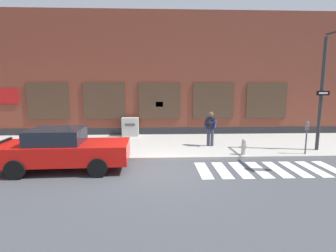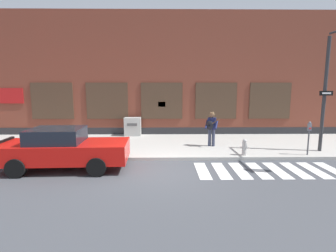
% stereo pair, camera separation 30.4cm
% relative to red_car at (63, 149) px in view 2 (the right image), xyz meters
% --- Properties ---
extents(ground_plane, '(160.00, 160.00, 0.00)m').
position_rel_red_car_xyz_m(ground_plane, '(3.57, -0.34, -0.77)').
color(ground_plane, '#424449').
extents(sidewalk, '(28.00, 5.28, 0.14)m').
position_rel_red_car_xyz_m(sidewalk, '(3.57, 3.64, -0.70)').
color(sidewalk, '#ADAAA3').
rests_on(sidewalk, ground).
extents(building_backdrop, '(28.00, 4.06, 7.38)m').
position_rel_red_car_xyz_m(building_backdrop, '(3.57, 8.28, 2.91)').
color(building_backdrop, brown).
rests_on(building_backdrop, ground).
extents(crosswalk, '(5.20, 1.90, 0.01)m').
position_rel_red_car_xyz_m(crosswalk, '(7.50, -0.30, -0.76)').
color(crosswalk, silver).
rests_on(crosswalk, ground).
extents(red_car, '(4.67, 2.11, 1.53)m').
position_rel_red_car_xyz_m(red_car, '(0.00, 0.00, 0.00)').
color(red_car, red).
rests_on(red_car, ground).
extents(busker, '(0.72, 0.67, 1.67)m').
position_rel_red_car_xyz_m(busker, '(6.01, 3.05, 0.31)').
color(busker, '#33384C').
rests_on(busker, sidewalk).
extents(parking_meter, '(0.13, 0.11, 1.44)m').
position_rel_red_car_xyz_m(parking_meter, '(9.83, 1.35, 0.31)').
color(parking_meter, '#47474C').
rests_on(parking_meter, sidewalk).
extents(utility_box, '(0.96, 0.59, 1.08)m').
position_rel_red_car_xyz_m(utility_box, '(1.86, 5.83, -0.09)').
color(utility_box, '#ADADA8').
rests_on(utility_box, sidewalk).
extents(fire_hydrant, '(0.38, 0.20, 0.70)m').
position_rel_red_car_xyz_m(fire_hydrant, '(7.13, 1.35, -0.29)').
color(fire_hydrant, '#B2ADA8').
rests_on(fire_hydrant, sidewalk).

